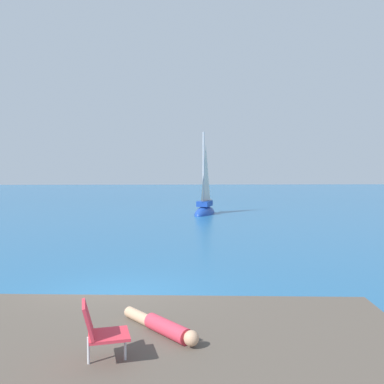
% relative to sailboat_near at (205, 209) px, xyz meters
% --- Properties ---
extents(ground_plane, '(160.00, 160.00, 0.00)m').
position_rel_sailboat_near_xyz_m(ground_plane, '(-3.39, -19.23, -0.34)').
color(ground_plane, '#236093').
extents(shore_ledge, '(8.57, 4.85, 0.59)m').
position_rel_sailboat_near_xyz_m(shore_ledge, '(-2.66, -23.09, -0.04)').
color(shore_ledge, brown).
rests_on(shore_ledge, ground).
extents(boulder_seaward, '(1.11, 1.27, 0.79)m').
position_rel_sailboat_near_xyz_m(boulder_seaward, '(0.30, -21.09, -0.34)').
color(boulder_seaward, '#5B5048').
rests_on(boulder_seaward, ground).
extents(boulder_inland, '(1.16, 1.10, 0.66)m').
position_rel_sailboat_near_xyz_m(boulder_inland, '(-4.16, -20.62, -0.34)').
color(boulder_inland, '#544846').
rests_on(boulder_inland, ground).
extents(sailboat_near, '(2.21, 3.48, 6.27)m').
position_rel_sailboat_near_xyz_m(sailboat_near, '(0.00, 0.00, 0.00)').
color(sailboat_near, '#193D99').
rests_on(sailboat_near, ground).
extents(person_sunbather, '(1.20, 1.47, 0.25)m').
position_rel_sailboat_near_xyz_m(person_sunbather, '(-2.30, -22.95, 0.36)').
color(person_sunbather, '#DB384C').
rests_on(person_sunbather, shore_ledge).
extents(beach_chair, '(0.68, 0.60, 0.80)m').
position_rel_sailboat_near_xyz_m(beach_chair, '(-3.08, -23.88, 0.69)').
color(beach_chair, '#E03342').
rests_on(beach_chair, shore_ledge).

